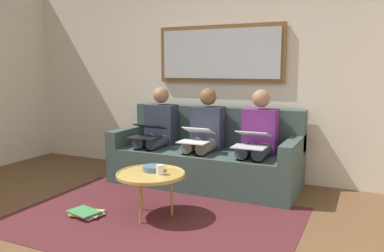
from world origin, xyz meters
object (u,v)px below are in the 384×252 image
(bowl, at_px, (153,168))
(magazine_stack, at_px, (86,213))
(couch, at_px, (207,157))
(person_middle, at_px, (205,134))
(coffee_table, at_px, (151,174))
(person_left, at_px, (258,138))
(framed_mirror, at_px, (219,54))
(laptop_white, at_px, (196,135))
(person_right, at_px, (157,130))
(laptop_black, at_px, (147,131))
(cup, at_px, (160,170))
(laptop_silver, at_px, (252,140))

(bowl, relative_size, magazine_stack, 0.58)
(couch, distance_m, person_middle, 0.31)
(coffee_table, xyz_separation_m, person_left, (-0.69, -1.15, 0.21))
(framed_mirror, distance_m, magazine_stack, 2.48)
(laptop_white, bearing_deg, coffee_table, 87.15)
(person_right, bearing_deg, framed_mirror, -144.48)
(couch, height_order, person_right, person_right)
(coffee_table, relative_size, magazine_stack, 1.88)
(coffee_table, bearing_deg, magazine_stack, 24.41)
(couch, height_order, laptop_white, couch)
(framed_mirror, height_order, person_left, framed_mirror)
(person_left, xyz_separation_m, magazine_stack, (1.25, 1.40, -0.58))
(bowl, relative_size, person_left, 0.17)
(couch, bearing_deg, person_left, 173.87)
(laptop_black, bearing_deg, magazine_stack, 91.54)
(bowl, bearing_deg, coffee_table, 104.46)
(framed_mirror, height_order, person_middle, framed_mirror)
(person_right, xyz_separation_m, laptop_black, (-0.00, 0.24, 0.02))
(cup, height_order, person_left, person_left)
(person_left, xyz_separation_m, laptop_black, (1.28, 0.24, 0.02))
(laptop_white, relative_size, laptop_black, 1.00)
(laptop_silver, height_order, laptop_black, laptop_silver)
(couch, bearing_deg, bowl, 86.69)
(bowl, bearing_deg, couch, -93.31)
(person_middle, height_order, magazine_stack, person_middle)
(cup, bearing_deg, person_left, -116.92)
(couch, distance_m, coffee_table, 1.22)
(person_left, height_order, magazine_stack, person_left)
(laptop_silver, relative_size, laptop_black, 1.03)
(couch, distance_m, person_right, 0.71)
(cup, xyz_separation_m, person_left, (-0.59, -1.15, 0.15))
(laptop_silver, relative_size, magazine_stack, 1.11)
(coffee_table, distance_m, bowl, 0.09)
(laptop_white, xyz_separation_m, laptop_black, (0.64, 0.00, 0.00))
(laptop_silver, bearing_deg, person_middle, -20.19)
(laptop_white, height_order, magazine_stack, laptop_white)
(framed_mirror, xyz_separation_m, laptop_white, (0.00, 0.69, -0.92))
(person_right, bearing_deg, laptop_white, 159.83)
(magazine_stack, bearing_deg, person_right, -88.72)
(couch, distance_m, cup, 1.23)
(cup, bearing_deg, person_right, -58.90)
(person_middle, bearing_deg, framed_mirror, -90.00)
(bowl, bearing_deg, laptop_black, -55.39)
(couch, height_order, framed_mirror, framed_mirror)
(cup, height_order, laptop_white, laptop_white)
(bowl, height_order, magazine_stack, bowl)
(laptop_white, distance_m, laptop_black, 0.64)
(framed_mirror, distance_m, laptop_silver, 1.32)
(magazine_stack, bearing_deg, person_left, -131.64)
(laptop_silver, distance_m, magazine_stack, 1.81)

